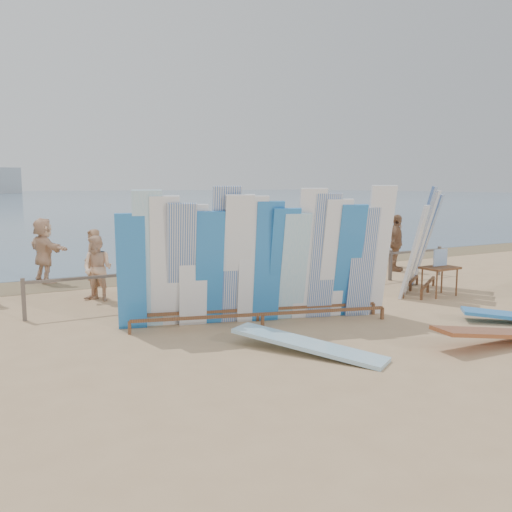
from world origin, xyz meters
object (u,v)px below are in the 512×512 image
beachgoer_1 (93,264)px  beachgoer_3 (207,245)px  vendor_table (439,280)px  main_surfboard_rack (260,263)px  beach_chair_right (279,275)px  beachgoer_4 (287,251)px  beachgoer_5 (302,245)px  beachgoer_9 (375,239)px  beach_chair_left (286,275)px  beachgoer_2 (98,268)px  beachgoer_6 (283,252)px  flat_board_c (500,345)px  beachgoer_10 (396,243)px  flat_board_a (307,353)px  beachgoer_11 (44,250)px  side_surfboard_rack (421,244)px  stroller (340,267)px

beachgoer_1 → beachgoer_3: 4.18m
vendor_table → main_surfboard_rack: bearing=-179.7°
main_surfboard_rack → beach_chair_right: main_surfboard_rack is taller
beachgoer_4 → beachgoer_1: beachgoer_4 is taller
beachgoer_5 → beachgoer_9: beachgoer_9 is taller
beach_chair_left → beachgoer_2: 5.31m
vendor_table → beach_chair_left: size_ratio=1.50×
beachgoer_4 → beachgoer_6: bearing=119.2°
flat_board_c → beachgoer_10: 8.28m
vendor_table → beach_chair_right: (-2.78, 3.26, -0.13)m
vendor_table → beach_chair_left: vendor_table is taller
flat_board_a → beachgoer_11: beachgoer_11 is taller
beachgoer_1 → beach_chair_right: bearing=83.1°
vendor_table → flat_board_c: (-2.33, -3.56, -0.40)m
side_surfboard_rack → stroller: side_surfboard_rack is taller
flat_board_a → stroller: size_ratio=2.74×
beachgoer_11 → beachgoer_3: size_ratio=0.99×
main_surfboard_rack → beachgoer_2: bearing=137.9°
beachgoer_1 → beachgoer_5: 6.69m
side_surfboard_rack → beach_chair_right: bearing=100.9°
flat_board_c → beach_chair_left: size_ratio=3.37×
beach_chair_right → beachgoer_9: (4.94, 1.66, 0.66)m
beachgoer_11 → beachgoer_2: beachgoer_11 is taller
beachgoer_4 → beachgoer_9: size_ratio=0.96×
flat_board_c → beach_chair_left: (-0.13, 6.97, 0.23)m
side_surfboard_rack → flat_board_a: size_ratio=1.03×
beachgoer_4 → beachgoer_9: bearing=62.2°
beach_chair_right → beachgoer_11: size_ratio=0.49×
main_surfboard_rack → beach_chair_left: bearing=67.5°
main_surfboard_rack → beachgoer_6: main_surfboard_rack is taller
flat_board_a → beachgoer_4: 6.85m
side_surfboard_rack → flat_board_a: 6.41m
vendor_table → stroller: bearing=102.4°
beachgoer_10 → beachgoer_6: size_ratio=1.17×
side_surfboard_rack → flat_board_c: side_surfboard_rack is taller
beachgoer_6 → beachgoer_2: bearing=140.7°
beachgoer_5 → beachgoer_11: bearing=-158.8°
flat_board_c → beach_chair_left: 6.98m
flat_board_c → beachgoer_9: bearing=-21.5°
beachgoer_10 → beachgoer_2: size_ratio=1.16×
beach_chair_right → beachgoer_1: (-4.97, 0.67, 0.59)m
side_surfboard_rack → beachgoer_9: size_ratio=1.50×
beach_chair_right → beachgoer_4: (0.48, 0.35, 0.62)m
beach_chair_right → beachgoer_2: bearing=169.3°
flat_board_a → beach_chair_left: beach_chair_left is taller
flat_board_c → beachgoer_2: 8.97m
stroller → beachgoer_1: (-6.95, 0.87, 0.47)m
beach_chair_left → beachgoer_2: beachgoer_2 is taller
side_surfboard_rack → beachgoer_2: size_ratio=1.74×
beach_chair_right → main_surfboard_rack: bearing=-133.4°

